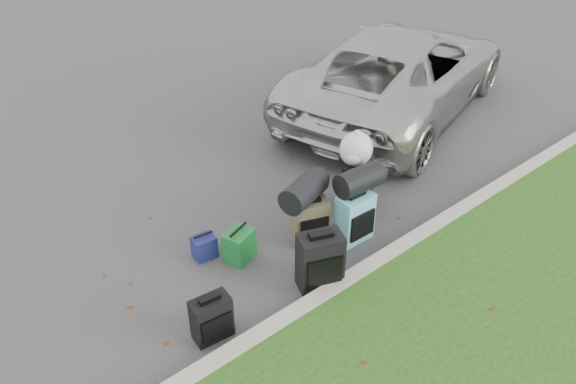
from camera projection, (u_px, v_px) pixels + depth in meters
ground at (305, 234)px, 6.81m from camera, size 120.00×120.00×0.00m
curb at (365, 272)px, 6.13m from camera, size 120.00×0.18×0.15m
suv at (400, 71)px, 9.28m from camera, size 5.58×3.78×1.42m
suitcase_small_black at (212, 318)px, 5.34m from camera, size 0.40×0.25×0.47m
suitcase_large_black_left at (320, 261)px, 5.88m from camera, size 0.53×0.43×0.67m
suitcase_olive at (310, 221)px, 6.55m from camera, size 0.47×0.38×0.56m
suitcase_teal at (354, 218)px, 6.56m from camera, size 0.44×0.27×0.62m
suitcase_large_black_right at (357, 186)px, 7.04m from camera, size 0.55×0.47×0.70m
tote_green at (239, 245)px, 6.33m from camera, size 0.39×0.35×0.37m
tote_navy at (204, 247)px, 6.38m from camera, size 0.28×0.23×0.27m
duffel_left at (304, 191)px, 6.28m from camera, size 0.65×0.47×0.32m
duffel_right at (359, 180)px, 6.39m from camera, size 0.55×0.33×0.30m
trash_bag at (356, 149)px, 6.70m from camera, size 0.41×0.41×0.41m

